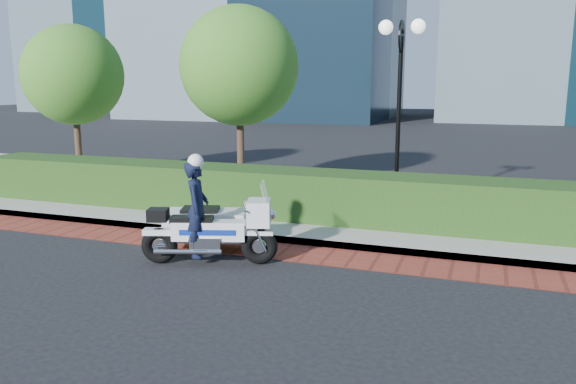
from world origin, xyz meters
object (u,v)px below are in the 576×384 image
(tree_b, at_px, (239,66))
(police_motorcycle, at_px, (206,222))
(lamppost, at_px, (400,85))
(tree_a, at_px, (73,75))

(tree_b, xyz_separation_m, police_motorcycle, (1.94, -5.74, -2.80))
(lamppost, height_order, police_motorcycle, lamppost)
(tree_b, distance_m, police_motorcycle, 6.68)
(lamppost, bearing_deg, police_motorcycle, -119.94)
(lamppost, xyz_separation_m, police_motorcycle, (-2.56, -4.44, -2.32))
(tree_a, bearing_deg, lamppost, -7.41)
(lamppost, relative_size, tree_b, 0.86)
(tree_a, bearing_deg, police_motorcycle, -37.67)
(police_motorcycle, bearing_deg, tree_a, 124.16)
(tree_b, bearing_deg, police_motorcycle, -71.33)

